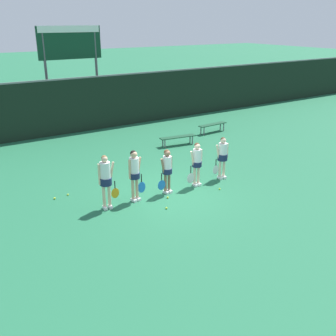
# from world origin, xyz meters

# --- Properties ---
(ground_plane) EXTENTS (140.00, 140.00, 0.00)m
(ground_plane) POSITION_xyz_m (0.00, 0.00, 0.00)
(ground_plane) COLOR #216642
(fence_windscreen) EXTENTS (60.00, 0.08, 2.95)m
(fence_windscreen) POSITION_xyz_m (0.00, 9.44, 1.49)
(fence_windscreen) COLOR black
(fence_windscreen) RESTS_ON ground_plane
(scoreboard) EXTENTS (3.49, 0.15, 5.48)m
(scoreboard) POSITION_xyz_m (0.55, 10.61, 4.22)
(scoreboard) COLOR #515156
(scoreboard) RESTS_ON ground_plane
(bench_courtside) EXTENTS (1.86, 0.61, 0.44)m
(bench_courtside) POSITION_xyz_m (3.45, 4.52, 0.38)
(bench_courtside) COLOR #19472D
(bench_courtside) RESTS_ON ground_plane
(bench_far) EXTENTS (1.78, 0.48, 0.47)m
(bench_far) POSITION_xyz_m (6.34, 5.42, 0.40)
(bench_far) COLOR #19472D
(bench_far) RESTS_ON ground_plane
(player_0) EXTENTS (0.66, 0.38, 1.82)m
(player_0) POSITION_xyz_m (-2.35, 0.05, 1.08)
(player_0) COLOR beige
(player_0) RESTS_ON ground_plane
(player_1) EXTENTS (0.65, 0.36, 1.79)m
(player_1) POSITION_xyz_m (-1.30, 0.08, 1.07)
(player_1) COLOR tan
(player_1) RESTS_ON ground_plane
(player_2) EXTENTS (0.64, 0.35, 1.61)m
(player_2) POSITION_xyz_m (-0.05, 0.03, 0.95)
(player_2) COLOR #8C664C
(player_2) RESTS_ON ground_plane
(player_3) EXTENTS (0.66, 0.36, 1.65)m
(player_3) POSITION_xyz_m (1.21, -0.01, 0.97)
(player_3) COLOR beige
(player_3) RESTS_ON ground_plane
(player_4) EXTENTS (0.66, 0.38, 1.65)m
(player_4) POSITION_xyz_m (2.46, 0.04, 0.97)
(player_4) COLOR beige
(player_4) RESTS_ON ground_plane
(tennis_ball_0) EXTENTS (0.07, 0.07, 0.07)m
(tennis_ball_0) POSITION_xyz_m (0.89, 1.70, 0.03)
(tennis_ball_0) COLOR #CCE033
(tennis_ball_0) RESTS_ON ground_plane
(tennis_ball_1) EXTENTS (0.06, 0.06, 0.06)m
(tennis_ball_1) POSITION_xyz_m (1.69, -0.79, 0.03)
(tennis_ball_1) COLOR #CCE033
(tennis_ball_1) RESTS_ON ground_plane
(tennis_ball_2) EXTENTS (0.07, 0.07, 0.07)m
(tennis_ball_2) POSITION_xyz_m (-1.17, 0.44, 0.03)
(tennis_ball_2) COLOR #CCE033
(tennis_ball_2) RESTS_ON ground_plane
(tennis_ball_3) EXTENTS (0.07, 0.07, 0.07)m
(tennis_ball_3) POSITION_xyz_m (-3.60, 1.65, 0.04)
(tennis_ball_3) COLOR #CCE033
(tennis_ball_3) RESTS_ON ground_plane
(tennis_ball_4) EXTENTS (0.07, 0.07, 0.07)m
(tennis_ball_4) POSITION_xyz_m (-0.77, -1.05, 0.03)
(tennis_ball_4) COLOR #CCE033
(tennis_ball_4) RESTS_ON ground_plane
(tennis_ball_5) EXTENTS (0.07, 0.07, 0.07)m
(tennis_ball_5) POSITION_xyz_m (-3.11, 1.70, 0.03)
(tennis_ball_5) COLOR #CCE033
(tennis_ball_5) RESTS_ON ground_plane
(tennis_ball_6) EXTENTS (0.07, 0.07, 0.07)m
(tennis_ball_6) POSITION_xyz_m (-0.30, -0.39, 0.03)
(tennis_ball_6) COLOR #CCE033
(tennis_ball_6) RESTS_ON ground_plane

